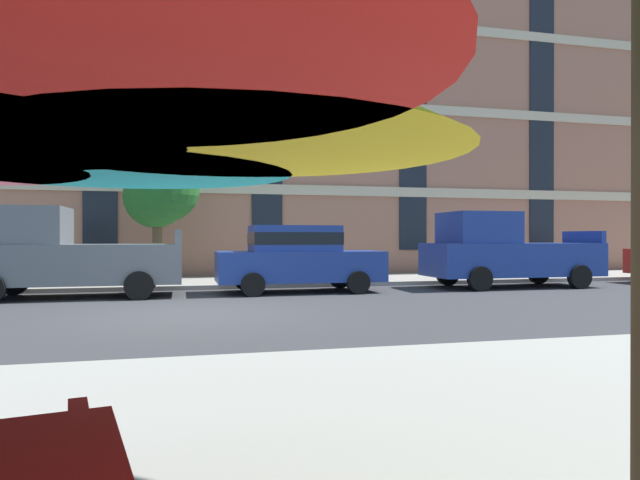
{
  "coord_description": "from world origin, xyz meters",
  "views": [
    {
      "loc": [
        -0.18,
        -11.01,
        1.46
      ],
      "look_at": [
        3.34,
        3.2,
        1.4
      ],
      "focal_mm": 31.51,
      "sensor_mm": 36.0,
      "label": 1
    }
  ],
  "objects_px": {
    "sedan_blue": "(298,257)",
    "pickup_gray": "(63,256)",
    "street_tree_middle": "(160,190)",
    "pickup_blue_midblock": "(504,252)"
  },
  "relations": [
    {
      "from": "sedan_blue",
      "to": "pickup_gray",
      "type": "bearing_deg",
      "value": 180.0
    },
    {
      "from": "sedan_blue",
      "to": "street_tree_middle",
      "type": "bearing_deg",
      "value": 138.03
    },
    {
      "from": "pickup_gray",
      "to": "sedan_blue",
      "type": "height_order",
      "value": "pickup_gray"
    },
    {
      "from": "pickup_gray",
      "to": "pickup_blue_midblock",
      "type": "height_order",
      "value": "same"
    },
    {
      "from": "pickup_gray",
      "to": "sedan_blue",
      "type": "bearing_deg",
      "value": -0.0
    },
    {
      "from": "sedan_blue",
      "to": "street_tree_middle",
      "type": "distance_m",
      "value": 5.31
    },
    {
      "from": "street_tree_middle",
      "to": "pickup_gray",
      "type": "bearing_deg",
      "value": -123.09
    },
    {
      "from": "sedan_blue",
      "to": "pickup_blue_midblock",
      "type": "distance_m",
      "value": 6.21
    },
    {
      "from": "pickup_gray",
      "to": "street_tree_middle",
      "type": "xyz_separation_m",
      "value": [
        2.14,
        3.29,
        1.91
      ]
    },
    {
      "from": "pickup_gray",
      "to": "pickup_blue_midblock",
      "type": "distance_m",
      "value": 12.02
    }
  ]
}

